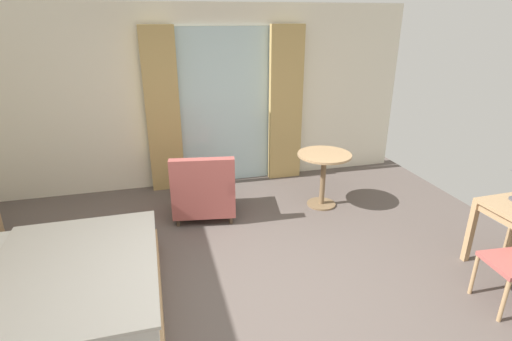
# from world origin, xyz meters

# --- Properties ---
(ground) EXTENTS (6.73, 6.52, 0.10)m
(ground) POSITION_xyz_m (0.00, 0.00, -0.05)
(ground) COLOR #564C47
(wall_back) EXTENTS (6.33, 0.12, 2.63)m
(wall_back) POSITION_xyz_m (0.00, 3.00, 1.31)
(wall_back) COLOR silver
(wall_back) RESTS_ON ground
(balcony_glass_door) EXTENTS (1.40, 0.02, 2.31)m
(balcony_glass_door) POSITION_xyz_m (0.32, 2.92, 1.16)
(balcony_glass_door) COLOR silver
(balcony_glass_door) RESTS_ON ground
(curtain_panel_left) EXTENTS (0.47, 0.10, 2.34)m
(curtain_panel_left) POSITION_xyz_m (-0.60, 2.82, 1.17)
(curtain_panel_left) COLOR tan
(curtain_panel_left) RESTS_ON ground
(curtain_panel_right) EXTENTS (0.51, 0.10, 2.34)m
(curtain_panel_right) POSITION_xyz_m (1.24, 2.82, 1.17)
(curtain_panel_right) COLOR tan
(curtain_panel_right) RESTS_ON ground
(bed) EXTENTS (2.15, 1.84, 1.05)m
(bed) POSITION_xyz_m (-1.93, 0.28, 0.25)
(bed) COLOR tan
(bed) RESTS_ON ground
(armchair_by_window) EXTENTS (0.88, 0.82, 0.87)m
(armchair_by_window) POSITION_xyz_m (-0.20, 1.79, 0.35)
(armchair_by_window) COLOR #9E4C47
(armchair_by_window) RESTS_ON ground
(round_cafe_table) EXTENTS (0.71, 0.71, 0.75)m
(round_cafe_table) POSITION_xyz_m (1.40, 1.69, 0.56)
(round_cafe_table) COLOR tan
(round_cafe_table) RESTS_ON ground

